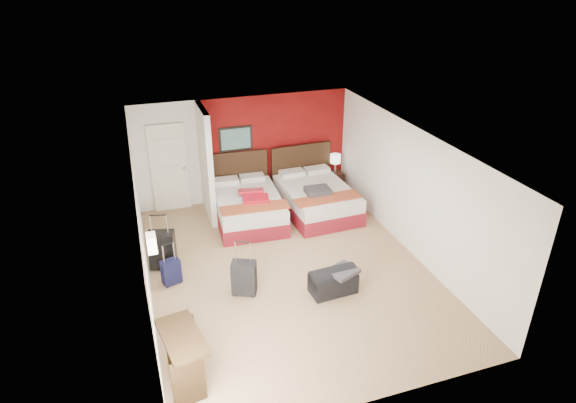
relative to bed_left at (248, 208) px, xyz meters
name	(u,v)px	position (x,y,z in m)	size (l,w,h in m)	color
ground	(288,269)	(0.23, -2.09, -0.30)	(6.50, 6.50, 0.00)	tan
room_walls	(196,188)	(-1.17, -0.67, 0.96)	(5.02, 6.52, 2.50)	white
red_accent_panel	(275,146)	(0.98, 1.14, 0.95)	(3.50, 0.04, 2.50)	maroon
partition_wall	(206,164)	(-0.77, 0.52, 0.95)	(0.12, 1.20, 2.50)	silver
entry_door	(169,168)	(-1.52, 1.11, 0.72)	(0.82, 0.06, 2.05)	silver
bed_left	(248,208)	(0.00, 0.00, 0.00)	(1.41, 2.01, 0.60)	white
bed_right	(317,200)	(1.59, -0.10, 0.01)	(1.44, 2.06, 0.62)	silver
red_suitcase_open	(253,195)	(0.10, -0.10, 0.35)	(0.55, 0.76, 0.09)	red
jacket_bundle	(318,191)	(1.49, -0.40, 0.38)	(0.53, 0.43, 0.13)	#3B3A40
nightstand	(334,182)	(2.42, 0.80, -0.04)	(0.37, 0.37, 0.51)	black
table_lamp	(335,164)	(2.42, 0.80, 0.45)	(0.26, 0.26, 0.46)	white
suitcase_black	(163,251)	(-1.97, -1.29, 0.06)	(0.48, 0.30, 0.72)	black
suitcase_charcoal	(244,279)	(-0.72, -2.56, 0.00)	(0.41, 0.26, 0.61)	black
suitcase_navy	(171,273)	(-1.89, -1.86, -0.08)	(0.33, 0.20, 0.45)	black
duffel_bag	(333,282)	(0.76, -3.00, -0.10)	(0.80, 0.42, 0.40)	black
jacket_draped	(343,271)	(0.91, -3.05, 0.13)	(0.49, 0.41, 0.07)	#3D3C42
desk	(184,358)	(-1.95, -4.20, 0.10)	(0.48, 0.97, 0.81)	black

